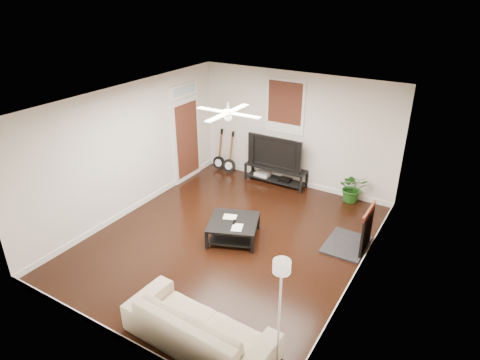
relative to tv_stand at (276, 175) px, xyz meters
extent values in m
cube|color=black|center=(0.38, -2.78, -0.22)|extent=(5.00, 6.00, 0.01)
cube|color=white|center=(0.38, -2.78, 2.58)|extent=(5.00, 6.00, 0.01)
cube|color=silver|center=(0.38, 0.22, 1.18)|extent=(5.00, 0.01, 2.80)
cube|color=silver|center=(0.38, -5.78, 1.18)|extent=(5.00, 0.01, 2.80)
cube|color=silver|center=(-2.12, -2.78, 1.18)|extent=(0.01, 6.00, 2.80)
cube|color=silver|center=(2.88, -2.78, 1.18)|extent=(0.01, 6.00, 2.80)
cube|color=brown|center=(2.87, -1.78, 1.18)|extent=(0.02, 2.20, 2.80)
cube|color=black|center=(2.58, -1.78, 0.24)|extent=(0.80, 1.10, 0.92)
cube|color=#3C1A10|center=(0.08, 0.19, 1.73)|extent=(1.00, 0.06, 1.30)
cube|color=white|center=(-2.08, -0.88, 1.03)|extent=(0.08, 1.00, 2.50)
cube|color=black|center=(0.00, 0.00, 0.00)|extent=(1.59, 0.42, 0.45)
imported|color=black|center=(0.00, 0.02, 0.63)|extent=(1.43, 0.19, 0.82)
cube|color=black|center=(0.42, -2.69, -0.03)|extent=(1.22, 1.22, 0.39)
imported|color=tan|center=(1.43, -5.22, 0.10)|extent=(2.25, 0.96, 0.65)
imported|color=#1E5217|center=(1.96, 0.04, 0.13)|extent=(0.81, 0.77, 0.71)
camera|label=1|loc=(4.16, -8.67, 4.43)|focal=31.32mm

